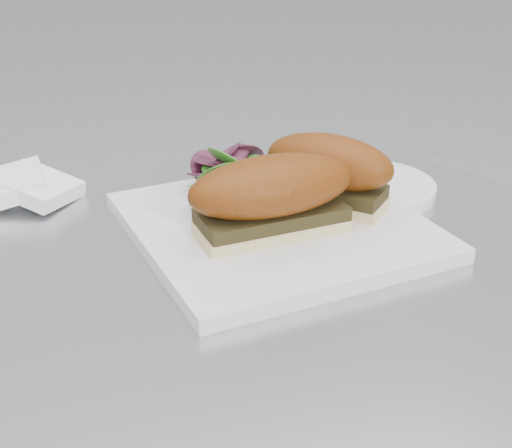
{
  "coord_description": "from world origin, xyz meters",
  "views": [
    {
      "loc": [
        -0.23,
        -0.57,
        1.07
      ],
      "look_at": [
        -0.01,
        0.02,
        0.77
      ],
      "focal_mm": 50.0,
      "sensor_mm": 36.0,
      "label": 1
    }
  ],
  "objects": [
    {
      "name": "plate",
      "position": [
        0.02,
        0.06,
        0.74
      ],
      "size": [
        0.31,
        0.31,
        0.02
      ],
      "primitive_type": "cube",
      "rotation": [
        0.0,
        0.0,
        0.1
      ],
      "color": "silver",
      "rests_on": "table"
    },
    {
      "name": "sandwich_left",
      "position": [
        0.01,
        0.03,
        0.79
      ],
      "size": [
        0.18,
        0.09,
        0.08
      ],
      "rotation": [
        0.0,
        0.0,
        0.05
      ],
      "color": "#F8DA9B",
      "rests_on": "plate"
    },
    {
      "name": "sandwich_right",
      "position": [
        0.09,
        0.07,
        0.79
      ],
      "size": [
        0.14,
        0.15,
        0.08
      ],
      "rotation": [
        0.0,
        0.0,
        -0.84
      ],
      "color": "#F8DA9B",
      "rests_on": "plate"
    },
    {
      "name": "salad",
      "position": [
        0.0,
        0.14,
        0.77
      ],
      "size": [
        0.11,
        0.11,
        0.05
      ],
      "primitive_type": null,
      "color": "#40912F",
      "rests_on": "plate"
    },
    {
      "name": "napkin",
      "position": [
        -0.22,
        0.24,
        0.74
      ],
      "size": [
        0.16,
        0.16,
        0.02
      ],
      "primitive_type": null,
      "rotation": [
        0.0,
        0.0,
        -0.3
      ],
      "color": "white",
      "rests_on": "table"
    },
    {
      "name": "saucer",
      "position": [
        0.17,
        0.12,
        0.74
      ],
      "size": [
        0.16,
        0.16,
        0.01
      ],
      "primitive_type": "cylinder",
      "color": "silver",
      "rests_on": "table"
    }
  ]
}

